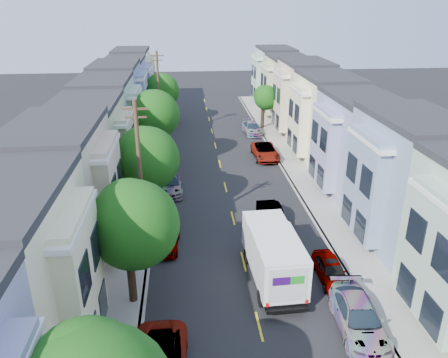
{
  "coord_description": "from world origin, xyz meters",
  "views": [
    {
      "loc": [
        -3.46,
        -23.54,
        15.55
      ],
      "look_at": [
        -0.44,
        8.63,
        2.2
      ],
      "focal_mm": 35.0,
      "sensor_mm": 36.0,
      "label": 1
    }
  ],
  "objects_px": {
    "parked_right_d": "(252,128)",
    "fedex_truck": "(273,254)",
    "tree_d": "(154,115)",
    "utility_pole_far": "(159,95)",
    "utility_pole_near": "(141,179)",
    "lead_sedan": "(272,216)",
    "parked_left_c": "(167,238)",
    "parked_left_d": "(170,184)",
    "tree_e": "(161,91)",
    "tree_b": "(132,225)",
    "tree_far_r": "(265,98)",
    "parked_right_a": "(358,318)",
    "parked_right_c": "(265,152)",
    "tree_c": "(146,159)",
    "parked_right_b": "(331,270)"
  },
  "relations": [
    {
      "from": "utility_pole_near",
      "to": "utility_pole_far",
      "type": "relative_size",
      "value": 1.0
    },
    {
      "from": "parked_right_c",
      "to": "tree_far_r",
      "type": "bearing_deg",
      "value": 79.61
    },
    {
      "from": "tree_b",
      "to": "parked_right_c",
      "type": "relative_size",
      "value": 1.36
    },
    {
      "from": "tree_d",
      "to": "parked_right_c",
      "type": "relative_size",
      "value": 1.48
    },
    {
      "from": "tree_e",
      "to": "utility_pole_far",
      "type": "xyz_separation_m",
      "value": [
        0.0,
        -5.39,
        0.58
      ]
    },
    {
      "from": "parked_left_c",
      "to": "parked_left_d",
      "type": "relative_size",
      "value": 0.87
    },
    {
      "from": "parked_right_b",
      "to": "parked_right_d",
      "type": "bearing_deg",
      "value": 90.23
    },
    {
      "from": "parked_right_c",
      "to": "parked_right_d",
      "type": "bearing_deg",
      "value": 89.55
    },
    {
      "from": "tree_far_r",
      "to": "parked_right_d",
      "type": "bearing_deg",
      "value": -131.58
    },
    {
      "from": "tree_b",
      "to": "parked_right_d",
      "type": "distance_m",
      "value": 33.96
    },
    {
      "from": "parked_right_d",
      "to": "fedex_truck",
      "type": "bearing_deg",
      "value": -100.55
    },
    {
      "from": "parked_left_d",
      "to": "parked_right_a",
      "type": "distance_m",
      "value": 20.68
    },
    {
      "from": "utility_pole_near",
      "to": "parked_left_c",
      "type": "relative_size",
      "value": 2.41
    },
    {
      "from": "tree_far_r",
      "to": "utility_pole_far",
      "type": "bearing_deg",
      "value": -168.61
    },
    {
      "from": "tree_b",
      "to": "tree_d",
      "type": "bearing_deg",
      "value": 90.0
    },
    {
      "from": "tree_e",
      "to": "parked_right_d",
      "type": "xyz_separation_m",
      "value": [
        11.2,
        -4.98,
        -3.87
      ]
    },
    {
      "from": "tree_d",
      "to": "lead_sedan",
      "type": "relative_size",
      "value": 1.83
    },
    {
      "from": "parked_right_b",
      "to": "parked_right_c",
      "type": "relative_size",
      "value": 0.76
    },
    {
      "from": "tree_far_r",
      "to": "fedex_truck",
      "type": "distance_m",
      "value": 33.27
    },
    {
      "from": "tree_b",
      "to": "utility_pole_far",
      "type": "distance_m",
      "value": 31.39
    },
    {
      "from": "fedex_truck",
      "to": "parked_right_a",
      "type": "bearing_deg",
      "value": -55.14
    },
    {
      "from": "tree_b",
      "to": "parked_right_b",
      "type": "height_order",
      "value": "tree_b"
    },
    {
      "from": "utility_pole_far",
      "to": "parked_right_a",
      "type": "xyz_separation_m",
      "value": [
        11.2,
        -34.69,
        -4.39
      ]
    },
    {
      "from": "tree_far_r",
      "to": "fedex_truck",
      "type": "xyz_separation_m",
      "value": [
        -5.46,
        -32.75,
        -2.17
      ]
    },
    {
      "from": "parked_left_d",
      "to": "tree_d",
      "type": "bearing_deg",
      "value": 99.37
    },
    {
      "from": "parked_right_d",
      "to": "parked_left_c",
      "type": "bearing_deg",
      "value": -114.6
    },
    {
      "from": "parked_right_b",
      "to": "tree_b",
      "type": "bearing_deg",
      "value": -174.53
    },
    {
      "from": "tree_b",
      "to": "parked_left_c",
      "type": "relative_size",
      "value": 1.73
    },
    {
      "from": "utility_pole_near",
      "to": "fedex_truck",
      "type": "height_order",
      "value": "utility_pole_near"
    },
    {
      "from": "tree_c",
      "to": "parked_right_c",
      "type": "height_order",
      "value": "tree_c"
    },
    {
      "from": "tree_d",
      "to": "fedex_truck",
      "type": "bearing_deg",
      "value": -68.23
    },
    {
      "from": "tree_d",
      "to": "parked_left_c",
      "type": "relative_size",
      "value": 1.88
    },
    {
      "from": "tree_e",
      "to": "tree_far_r",
      "type": "height_order",
      "value": "tree_e"
    },
    {
      "from": "utility_pole_near",
      "to": "parked_right_c",
      "type": "distance_m",
      "value": 21.06
    },
    {
      "from": "tree_e",
      "to": "parked_left_c",
      "type": "distance_m",
      "value": 31.42
    },
    {
      "from": "tree_e",
      "to": "utility_pole_far",
      "type": "relative_size",
      "value": 0.68
    },
    {
      "from": "parked_left_c",
      "to": "parked_left_d",
      "type": "distance_m",
      "value": 9.28
    },
    {
      "from": "tree_d",
      "to": "parked_right_a",
      "type": "distance_m",
      "value": 26.86
    },
    {
      "from": "tree_c",
      "to": "utility_pole_near",
      "type": "distance_m",
      "value": 4.15
    },
    {
      "from": "utility_pole_near",
      "to": "lead_sedan",
      "type": "xyz_separation_m",
      "value": [
        9.04,
        2.77,
        -4.44
      ]
    },
    {
      "from": "tree_e",
      "to": "fedex_truck",
      "type": "bearing_deg",
      "value": -77.7
    },
    {
      "from": "tree_b",
      "to": "tree_e",
      "type": "xyz_separation_m",
      "value": [
        -0.0,
        36.77,
        -0.23
      ]
    },
    {
      "from": "fedex_truck",
      "to": "parked_right_a",
      "type": "relative_size",
      "value": 1.31
    },
    {
      "from": "tree_b",
      "to": "parked_right_d",
      "type": "xyz_separation_m",
      "value": [
        11.2,
        31.79,
        -4.1
      ]
    },
    {
      "from": "tree_d",
      "to": "utility_pole_far",
      "type": "bearing_deg",
      "value": 89.99
    },
    {
      "from": "utility_pole_near",
      "to": "parked_right_a",
      "type": "xyz_separation_m",
      "value": [
        11.2,
        -8.69,
        -4.39
      ]
    },
    {
      "from": "parked_right_b",
      "to": "parked_right_d",
      "type": "distance_m",
      "value": 30.77
    },
    {
      "from": "parked_right_b",
      "to": "parked_right_a",
      "type": "bearing_deg",
      "value": -89.77
    },
    {
      "from": "utility_pole_near",
      "to": "tree_far_r",
      "type": "bearing_deg",
      "value": 65.28
    },
    {
      "from": "parked_left_c",
      "to": "parked_right_d",
      "type": "bearing_deg",
      "value": 72.54
    }
  ]
}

